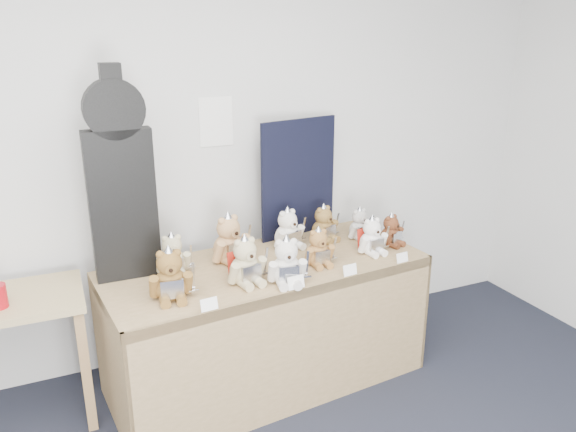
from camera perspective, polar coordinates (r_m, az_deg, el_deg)
name	(u,v)px	position (r m, az deg, el deg)	size (l,w,h in m)	color
room_shell	(216,122)	(3.50, -7.32, 9.48)	(6.00, 6.00, 6.00)	silver
display_table	(272,295)	(3.26, -1.63, -8.02)	(1.91, 0.94, 0.77)	olive
guitar_case	(120,178)	(3.04, -16.66, 3.72)	(0.34, 0.10, 1.13)	black
navy_board	(299,178)	(3.61, 1.09, 3.87)	(0.57, 0.02, 0.76)	black
teddy_front_far_left	(170,277)	(2.86, -11.86, -6.06)	(0.24, 0.21, 0.30)	brown
teddy_front_left	(246,263)	(2.98, -4.32, -4.78)	(0.24, 0.21, 0.29)	tan
teddy_front_centre	(287,263)	(2.97, -0.14, -4.82)	(0.23, 0.21, 0.29)	silver
teddy_front_right	(319,249)	(3.21, 3.13, -3.35)	(0.20, 0.16, 0.25)	olive
teddy_front_far_right	(372,237)	(3.41, 8.52, -2.16)	(0.21, 0.18, 0.25)	white
teddy_front_end	(391,232)	(3.55, 10.45, -1.56)	(0.19, 0.17, 0.22)	brown
teddy_back_left	(173,256)	(3.15, -11.62, -4.03)	(0.21, 0.17, 0.26)	#BFB48C
teddy_back_centre_left	(230,241)	(3.25, -5.95, -2.54)	(0.27, 0.25, 0.32)	tan
teddy_back_centre_right	(288,231)	(3.45, 0.02, -1.49)	(0.23, 0.21, 0.28)	white
teddy_back_right	(324,225)	(3.57, 3.67, -0.93)	(0.22, 0.20, 0.26)	olive
teddy_back_end	(360,225)	(3.63, 7.30, -0.93)	(0.19, 0.16, 0.23)	silver
entry_card_a	(209,304)	(2.75, -8.02, -8.88)	(0.09, 0.00, 0.06)	white
entry_card_b	(296,282)	(2.93, 0.81, -6.76)	(0.10, 0.00, 0.07)	white
entry_card_c	(350,270)	(3.11, 6.32, -5.47)	(0.09, 0.00, 0.06)	white
entry_card_d	(402,258)	(3.32, 11.53, -4.16)	(0.08, 0.00, 0.06)	white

